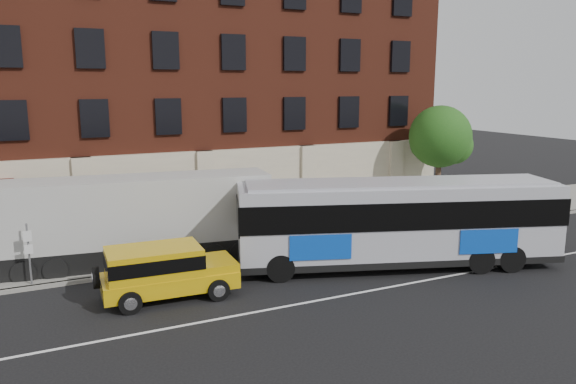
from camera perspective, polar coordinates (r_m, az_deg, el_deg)
name	(u,v)px	position (r m, az deg, el deg)	size (l,w,h in m)	color
ground	(308,309)	(19.31, 2.10, -11.93)	(120.00, 120.00, 0.00)	black
sidewalk	(223,241)	(27.14, -6.69, -4.99)	(60.00, 6.00, 0.15)	gray
kerb	(245,258)	(24.43, -4.42, -6.77)	(60.00, 0.25, 0.15)	gray
lane_line	(302,303)	(19.72, 1.42, -11.40)	(60.00, 0.12, 0.01)	silver
building	(177,83)	(33.70, -11.40, 10.91)	(30.00, 12.10, 15.00)	#5F2416
sign_pole	(29,251)	(22.75, -25.14, -5.55)	(0.30, 0.20, 2.50)	gray
street_tree	(441,139)	(33.48, 15.46, 5.28)	(3.60, 3.60, 6.20)	#3E2B1F
city_bus	(399,220)	(23.39, 11.33, -2.84)	(13.51, 6.88, 3.64)	#A3A4AD
yellow_suv	(163,269)	(20.30, -12.76, -7.75)	(5.04, 2.36, 1.90)	#CEA10A
shipping_container	(135,222)	(24.06, -15.49, -3.01)	(11.48, 3.69, 3.76)	black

